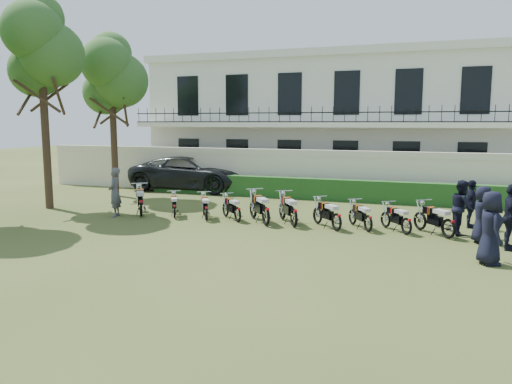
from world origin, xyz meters
TOP-DOWN VIEW (x-y plane):
  - ground at (0.00, 0.00)m, footprint 100.00×100.00m
  - perimeter_wall at (0.00, 8.00)m, footprint 30.00×0.35m
  - hedge at (1.00, 7.20)m, footprint 18.00×0.60m
  - building at (0.00, 13.96)m, footprint 20.40×9.60m
  - tree_west_mid at (-9.46, 1.00)m, footprint 3.40×3.20m
  - tree_west_near at (-8.96, 5.00)m, footprint 3.40×3.20m
  - motorcycle_0 at (-4.66, 0.50)m, footprint 1.30×1.81m
  - motorcycle_1 at (-3.32, 0.71)m, footprint 0.92×1.51m
  - motorcycle_2 at (-1.98, 0.68)m, footprint 0.94×1.56m
  - motorcycle_3 at (-0.82, 0.88)m, footprint 1.28×1.28m
  - motorcycle_4 at (0.37, 0.59)m, footprint 1.39×1.74m
  - motorcycle_5 at (1.36, 0.69)m, footprint 1.21×1.78m
  - motorcycle_6 at (2.87, 0.60)m, footprint 1.34×1.45m
  - motorcycle_7 at (3.88, 0.82)m, footprint 1.05×1.50m
  - motorcycle_8 at (5.10, 0.82)m, footprint 1.16×1.39m
  - motorcycle_9 at (6.37, 0.69)m, footprint 1.35×1.53m
  - suv at (-6.38, 8.17)m, footprint 6.66×3.18m
  - inspector at (-5.72, 0.35)m, footprint 0.68×0.81m
  - officer_0 at (7.28, -1.92)m, footprint 0.83×1.06m
  - officer_2 at (7.97, -0.16)m, footprint 0.58×1.16m
  - officer_3 at (7.29, 0.54)m, footprint 0.64×0.90m
  - officer_4 at (6.76, 1.50)m, footprint 0.84×0.99m
  - officer_5 at (7.11, 2.76)m, footprint 0.42×0.98m

SIDE VIEW (x-z plane):
  - ground at x=0.00m, z-range 0.00..0.00m
  - motorcycle_1 at x=-3.32m, z-range -0.04..0.89m
  - motorcycle_3 at x=-0.82m, z-range -0.04..0.90m
  - motorcycle_8 at x=5.10m, z-range -0.04..0.91m
  - motorcycle_2 at x=-1.98m, z-range -0.04..0.92m
  - motorcycle_7 at x=3.88m, z-range -0.04..0.92m
  - motorcycle_6 at x=2.87m, z-range -0.04..0.99m
  - motorcycle_9 at x=6.37m, z-range -0.04..1.02m
  - hedge at x=1.00m, z-range 0.00..1.00m
  - motorcycle_5 at x=1.36m, z-range -0.04..1.08m
  - motorcycle_4 at x=0.37m, z-range -0.04..1.11m
  - motorcycle_0 at x=-4.66m, z-range -0.04..1.12m
  - officer_5 at x=7.11m, z-range 0.00..1.67m
  - officer_3 at x=7.29m, z-range 0.00..1.74m
  - officer_4 at x=6.76m, z-range 0.00..1.79m
  - suv at x=-6.38m, z-range 0.00..1.83m
  - officer_0 at x=7.28m, z-range 0.00..1.90m
  - inspector at x=-5.72m, z-range 0.00..1.90m
  - officer_2 at x=7.97m, z-range 0.00..1.91m
  - perimeter_wall at x=0.00m, z-range 0.02..2.32m
  - building at x=0.00m, z-range 0.01..7.41m
  - tree_west_near at x=-8.96m, z-range 1.94..9.84m
  - tree_west_mid at x=-9.46m, z-range 2.26..11.08m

